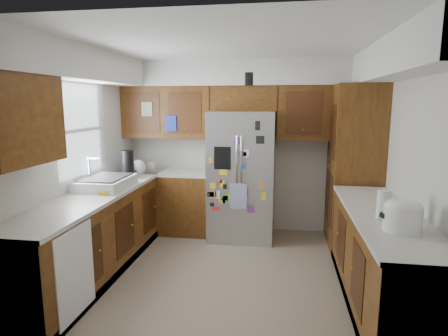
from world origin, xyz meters
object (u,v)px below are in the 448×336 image
Objects in this scene: pantry at (354,167)px; paper_towel at (383,204)px; fridge at (242,176)px; rice_cooker at (403,214)px.

pantry reaches higher than paper_towel.
pantry is 1.19× the size of fridge.
rice_cooker is (1.50, -2.15, 0.15)m from fridge.
rice_cooker is (-0.00, -2.10, -0.02)m from pantry.
pantry is at bearing -2.06° from fridge.
pantry is 7.08× the size of rice_cooker.
fridge is (-1.50, 0.05, -0.17)m from pantry.
paper_towel is (-0.07, -1.78, -0.03)m from pantry.
pantry is at bearing 87.88° from paper_towel.
paper_towel is at bearing -92.12° from pantry.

